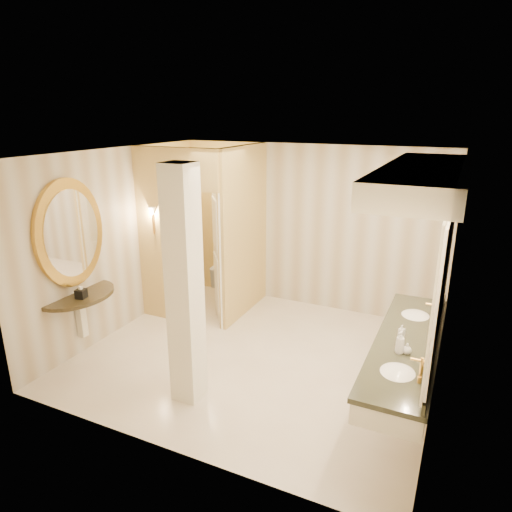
{
  "coord_description": "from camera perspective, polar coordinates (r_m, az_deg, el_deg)",
  "views": [
    {
      "loc": [
        2.33,
        -4.99,
        3.18
      ],
      "look_at": [
        -0.1,
        0.2,
        1.36
      ],
      "focal_mm": 32.0,
      "sensor_mm": 36.0,
      "label": 1
    }
  ],
  "objects": [
    {
      "name": "floor",
      "position": [
        6.36,
        0.06,
        -12.37
      ],
      "size": [
        4.5,
        4.5,
        0.0
      ],
      "primitive_type": "plane",
      "color": "white",
      "rests_on": "ground"
    },
    {
      "name": "ceiling",
      "position": [
        5.53,
        0.07,
        12.65
      ],
      "size": [
        4.5,
        4.5,
        0.0
      ],
      "primitive_type": "plane",
      "rotation": [
        3.14,
        0.0,
        0.0
      ],
      "color": "white",
      "rests_on": "wall_back"
    },
    {
      "name": "wall_back",
      "position": [
        7.59,
        6.47,
        3.57
      ],
      "size": [
        4.5,
        0.02,
        2.7
      ],
      "primitive_type": "cube",
      "color": "beige",
      "rests_on": "floor"
    },
    {
      "name": "wall_front",
      "position": [
        4.21,
        -11.64,
        -8.54
      ],
      "size": [
        4.5,
        0.02,
        2.7
      ],
      "primitive_type": "cube",
      "color": "beige",
      "rests_on": "floor"
    },
    {
      "name": "wall_left",
      "position": [
        7.02,
        -16.84,
        1.74
      ],
      "size": [
        0.02,
        4.0,
        2.7
      ],
      "primitive_type": "cube",
      "color": "beige",
      "rests_on": "floor"
    },
    {
      "name": "wall_right",
      "position": [
        5.32,
        22.67,
        -3.93
      ],
      "size": [
        0.02,
        4.0,
        2.7
      ],
      "primitive_type": "cube",
      "color": "beige",
      "rests_on": "floor"
    },
    {
      "name": "toilet_closet",
      "position": [
        7.12,
        -4.93,
        2.96
      ],
      "size": [
        1.5,
        1.55,
        2.7
      ],
      "color": "#F4D57F",
      "rests_on": "floor"
    },
    {
      "name": "wall_sconce",
      "position": [
        7.04,
        -12.81,
        5.32
      ],
      "size": [
        0.14,
        0.14,
        0.42
      ],
      "color": "gold",
      "rests_on": "toilet_closet"
    },
    {
      "name": "vanity",
      "position": [
        4.86,
        19.61,
        -2.05
      ],
      "size": [
        0.75,
        2.73,
        2.09
      ],
      "color": "white",
      "rests_on": "floor"
    },
    {
      "name": "console_shelf",
      "position": [
        6.38,
        -21.94,
        -0.38
      ],
      "size": [
        1.09,
        1.09,
        1.99
      ],
      "color": "black",
      "rests_on": "floor"
    },
    {
      "name": "pillar",
      "position": [
        5.02,
        -8.93,
        -4.0
      ],
      "size": [
        0.31,
        0.31,
        2.7
      ],
      "primitive_type": "cube",
      "color": "white",
      "rests_on": "floor"
    },
    {
      "name": "tissue_box",
      "position": [
        6.32,
        -21.02,
        -4.41
      ],
      "size": [
        0.14,
        0.14,
        0.12
      ],
      "primitive_type": "cube",
      "rotation": [
        0.0,
        0.0,
        0.22
      ],
      "color": "black",
      "rests_on": "console_shelf"
    },
    {
      "name": "toilet",
      "position": [
        7.74,
        -3.05,
        -3.44
      ],
      "size": [
        0.52,
        0.83,
        0.8
      ],
      "primitive_type": "imported",
      "rotation": [
        0.0,
        0.0,
        3.24
      ],
      "color": "white",
      "rests_on": "floor"
    },
    {
      "name": "soap_bottle_a",
      "position": [
        5.19,
        17.76,
        -8.88
      ],
      "size": [
        0.07,
        0.08,
        0.13
      ],
      "primitive_type": "imported",
      "rotation": [
        0.0,
        0.0,
        -0.36
      ],
      "color": "beige",
      "rests_on": "vanity"
    },
    {
      "name": "soap_bottle_b",
      "position": [
        4.86,
        18.36,
        -10.92
      ],
      "size": [
        0.12,
        0.12,
        0.12
      ],
      "primitive_type": "imported",
      "rotation": [
        0.0,
        0.0,
        -0.35
      ],
      "color": "silver",
      "rests_on": "vanity"
    },
    {
      "name": "soap_bottle_c",
      "position": [
        4.82,
        17.57,
        -10.26
      ],
      "size": [
        0.12,
        0.12,
        0.24
      ],
      "primitive_type": "imported",
      "rotation": [
        0.0,
        0.0,
        -0.4
      ],
      "color": "#C6B28C",
      "rests_on": "vanity"
    }
  ]
}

